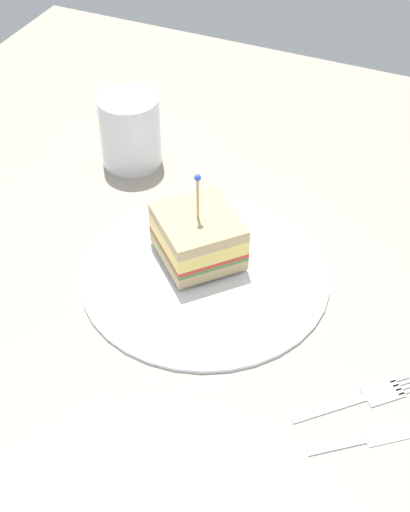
{
  "coord_description": "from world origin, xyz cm",
  "views": [
    {
      "loc": [
        -22.94,
        52.07,
        55.05
      ],
      "look_at": [
        0.0,
        0.0,
        2.9
      ],
      "focal_mm": 52.27,
      "sensor_mm": 36.0,
      "label": 1
    }
  ],
  "objects": [
    {
      "name": "ground_plane",
      "position": [
        0.0,
        0.0,
        -1.0
      ],
      "size": [
        102.43,
        102.43,
        2.0
      ],
      "primitive_type": "cube",
      "color": "#9E9384"
    },
    {
      "name": "plate",
      "position": [
        0.0,
        0.0,
        0.45
      ],
      "size": [
        26.41,
        26.41,
        0.9
      ],
      "primitive_type": "cylinder",
      "color": "white",
      "rests_on": "ground_plane"
    },
    {
      "name": "sandwich_half_center",
      "position": [
        1.67,
        -1.99,
        3.48
      ],
      "size": [
        11.66,
        11.62,
        10.57
      ],
      "color": "tan",
      "rests_on": "plate"
    },
    {
      "name": "drink_glass",
      "position": [
        16.9,
        -15.51,
        4.1
      ],
      "size": [
        7.46,
        7.46,
        9.1
      ],
      "color": "silver",
      "rests_on": "ground_plane"
    },
    {
      "name": "fork",
      "position": [
        -19.94,
        8.56,
        0.18
      ],
      "size": [
        9.64,
        9.33,
        0.35
      ],
      "color": "silver",
      "rests_on": "ground_plane"
    },
    {
      "name": "knife",
      "position": [
        -22.13,
        12.14,
        0.18
      ],
      "size": [
        10.36,
        8.39,
        0.35
      ],
      "color": "silver",
      "rests_on": "ground_plane"
    }
  ]
}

